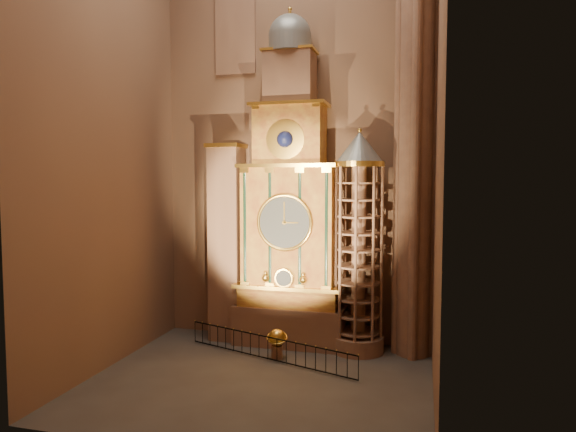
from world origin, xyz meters
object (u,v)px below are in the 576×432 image
(portrait_tower, at_px, (227,241))
(celestial_globe, at_px, (277,341))
(iron_railing, at_px, (268,348))
(stair_turret, at_px, (359,244))
(astronomical_clock, at_px, (290,213))

(portrait_tower, height_order, celestial_globe, portrait_tower)
(celestial_globe, height_order, iron_railing, celestial_globe)
(portrait_tower, distance_m, celestial_globe, 5.93)
(portrait_tower, xyz_separation_m, stair_turret, (6.90, -0.28, 0.12))
(iron_railing, bearing_deg, celestial_globe, 46.30)
(astronomical_clock, relative_size, portrait_tower, 1.64)
(astronomical_clock, xyz_separation_m, celestial_globe, (-0.02, -2.27, -5.84))
(iron_railing, bearing_deg, stair_turret, 31.48)
(portrait_tower, relative_size, stair_turret, 0.94)
(portrait_tower, distance_m, iron_railing, 6.09)
(iron_railing, bearing_deg, portrait_tower, 139.06)
(portrait_tower, relative_size, iron_railing, 1.16)
(astronomical_clock, height_order, stair_turret, astronomical_clock)
(stair_turret, bearing_deg, celestial_globe, -150.27)
(stair_turret, xyz_separation_m, celestial_globe, (-3.52, -2.01, -4.43))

